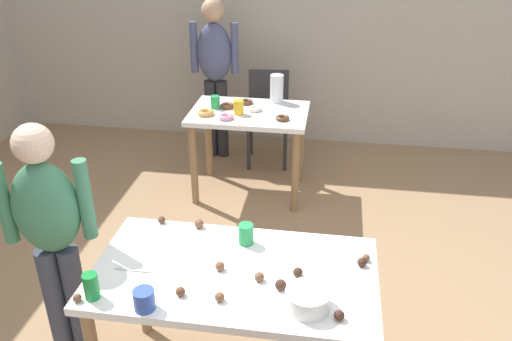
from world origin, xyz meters
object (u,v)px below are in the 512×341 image
at_px(dining_table_near, 234,287).
at_px(chair_far_table, 268,112).
at_px(person_adult_far, 215,66).
at_px(soda_can, 91,286).
at_px(dining_table_far, 249,126).
at_px(person_girl_near, 51,230).
at_px(mixing_bowl, 308,299).
at_px(pitcher_far, 277,88).

bearing_deg(dining_table_near, chair_far_table, 94.34).
bearing_deg(person_adult_far, soda_can, -87.21).
bearing_deg(dining_table_far, chair_far_table, 84.29).
xyz_separation_m(dining_table_far, person_girl_near, (-0.66, -1.98, 0.20)).
distance_m(mixing_bowl, soda_can, 0.92).
xyz_separation_m(person_adult_far, pitcher_far, (0.63, -0.43, -0.05)).
xyz_separation_m(dining_table_near, person_adult_far, (-0.71, 2.75, 0.26)).
bearing_deg(mixing_bowl, pitcher_far, 99.78).
xyz_separation_m(person_girl_near, soda_can, (0.37, -0.36, -0.01)).
bearing_deg(mixing_bowl, soda_can, -174.97).
relative_size(person_adult_far, mixing_bowl, 7.98).
relative_size(person_adult_far, soda_can, 12.49).
xyz_separation_m(dining_table_far, person_adult_far, (-0.44, 0.69, 0.29)).
xyz_separation_m(dining_table_far, pitcher_far, (0.19, 0.26, 0.25)).
distance_m(chair_far_table, person_girl_near, 2.78).
xyz_separation_m(dining_table_far, mixing_bowl, (0.63, -2.26, 0.17)).
bearing_deg(chair_far_table, person_girl_near, -105.38).
bearing_deg(pitcher_far, chair_far_table, 106.80).
distance_m(dining_table_near, mixing_bowl, 0.43).
relative_size(chair_far_table, person_adult_far, 0.57).
height_order(dining_table_near, person_girl_near, person_girl_near).
relative_size(person_girl_near, pitcher_far, 5.91).
height_order(dining_table_far, pitcher_far, pitcher_far).
relative_size(person_girl_near, soda_can, 11.39).
bearing_deg(dining_table_far, pitcher_far, 53.70).
height_order(person_girl_near, person_adult_far, person_adult_far).
bearing_deg(soda_can, mixing_bowl, 5.03).
relative_size(person_adult_far, pitcher_far, 6.48).
bearing_deg(dining_table_far, mixing_bowl, -74.44).
bearing_deg(mixing_bowl, dining_table_near, 150.90).
distance_m(dining_table_far, soda_can, 2.37).
height_order(chair_far_table, person_girl_near, person_girl_near).
height_order(chair_far_table, mixing_bowl, chair_far_table).
height_order(chair_far_table, soda_can, soda_can).
distance_m(dining_table_far, person_girl_near, 2.10).
bearing_deg(person_adult_far, dining_table_near, -75.45).
distance_m(dining_table_near, soda_can, 0.65).
bearing_deg(mixing_bowl, person_adult_far, 109.89).
xyz_separation_m(person_girl_near, person_adult_far, (0.23, 2.67, 0.09)).
bearing_deg(person_girl_near, mixing_bowl, -12.16).
xyz_separation_m(dining_table_near, chair_far_table, (-0.21, 2.74, -0.15)).
bearing_deg(chair_far_table, person_adult_far, 178.81).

